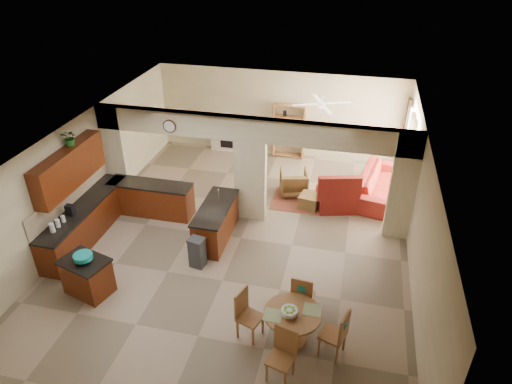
% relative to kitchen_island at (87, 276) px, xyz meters
% --- Properties ---
extents(floor, '(10.00, 10.00, 0.00)m').
position_rel_kitchen_island_xyz_m(floor, '(2.63, 2.55, -0.42)').
color(floor, gray).
rests_on(floor, ground).
extents(ceiling, '(10.00, 10.00, 0.00)m').
position_rel_kitchen_island_xyz_m(ceiling, '(2.63, 2.55, 2.38)').
color(ceiling, white).
rests_on(ceiling, wall_back).
extents(wall_back, '(8.00, 0.00, 8.00)m').
position_rel_kitchen_island_xyz_m(wall_back, '(2.63, 7.55, 0.98)').
color(wall_back, beige).
rests_on(wall_back, floor).
extents(wall_front, '(8.00, 0.00, 8.00)m').
position_rel_kitchen_island_xyz_m(wall_front, '(2.63, -2.45, 0.98)').
color(wall_front, beige).
rests_on(wall_front, floor).
extents(wall_left, '(0.00, 10.00, 10.00)m').
position_rel_kitchen_island_xyz_m(wall_left, '(-1.37, 2.55, 0.98)').
color(wall_left, beige).
rests_on(wall_left, floor).
extents(wall_right, '(0.00, 10.00, 10.00)m').
position_rel_kitchen_island_xyz_m(wall_right, '(6.63, 2.55, 0.98)').
color(wall_right, beige).
rests_on(wall_right, floor).
extents(partition_left_pier, '(0.60, 0.25, 2.80)m').
position_rel_kitchen_island_xyz_m(partition_left_pier, '(-1.07, 3.55, 0.98)').
color(partition_left_pier, beige).
rests_on(partition_left_pier, floor).
extents(partition_center_pier, '(0.80, 0.25, 2.20)m').
position_rel_kitchen_island_xyz_m(partition_center_pier, '(2.63, 3.55, 0.68)').
color(partition_center_pier, beige).
rests_on(partition_center_pier, floor).
extents(partition_right_pier, '(0.60, 0.25, 2.80)m').
position_rel_kitchen_island_xyz_m(partition_right_pier, '(6.33, 3.55, 0.98)').
color(partition_right_pier, beige).
rests_on(partition_right_pier, floor).
extents(partition_header, '(8.00, 0.25, 0.60)m').
position_rel_kitchen_island_xyz_m(partition_header, '(2.63, 3.55, 2.08)').
color(partition_header, beige).
rests_on(partition_header, partition_center_pier).
extents(kitchen_counter, '(2.52, 3.29, 1.48)m').
position_rel_kitchen_island_xyz_m(kitchen_counter, '(-0.63, 2.30, 0.05)').
color(kitchen_counter, '#3C1207').
rests_on(kitchen_counter, floor).
extents(upper_cabinets, '(0.35, 2.40, 0.90)m').
position_rel_kitchen_island_xyz_m(upper_cabinets, '(-1.19, 1.75, 1.50)').
color(upper_cabinets, '#3C1207').
rests_on(upper_cabinets, wall_left).
extents(peninsula, '(0.70, 1.85, 0.91)m').
position_rel_kitchen_island_xyz_m(peninsula, '(2.03, 2.44, 0.04)').
color(peninsula, '#3C1207').
rests_on(peninsula, floor).
extents(wall_clock, '(0.34, 0.03, 0.34)m').
position_rel_kitchen_island_xyz_m(wall_clock, '(0.63, 3.40, 2.03)').
color(wall_clock, '#522B1B').
rests_on(wall_clock, partition_header).
extents(rug, '(1.60, 1.30, 0.01)m').
position_rel_kitchen_island_xyz_m(rug, '(3.83, 4.65, -0.41)').
color(rug, brown).
rests_on(rug, floor).
extents(fireplace, '(1.60, 0.35, 1.20)m').
position_rel_kitchen_island_xyz_m(fireplace, '(1.03, 7.38, 0.20)').
color(fireplace, beige).
rests_on(fireplace, floor).
extents(shelving_unit, '(1.00, 0.32, 1.80)m').
position_rel_kitchen_island_xyz_m(shelving_unit, '(2.98, 7.37, 0.48)').
color(shelving_unit, '#9D5B36').
rests_on(shelving_unit, floor).
extents(window_a, '(0.02, 0.90, 1.90)m').
position_rel_kitchen_island_xyz_m(window_a, '(6.60, 4.85, 0.78)').
color(window_a, white).
rests_on(window_a, wall_right).
extents(window_b, '(0.02, 0.90, 1.90)m').
position_rel_kitchen_island_xyz_m(window_b, '(6.60, 6.55, 0.78)').
color(window_b, white).
rests_on(window_b, wall_right).
extents(glazed_door, '(0.02, 0.70, 2.10)m').
position_rel_kitchen_island_xyz_m(glazed_door, '(6.60, 5.70, 0.63)').
color(glazed_door, white).
rests_on(glazed_door, wall_right).
extents(drape_a_left, '(0.10, 0.28, 2.30)m').
position_rel_kitchen_island_xyz_m(drape_a_left, '(6.56, 4.25, 0.78)').
color(drape_a_left, '#3C1818').
rests_on(drape_a_left, wall_right).
extents(drape_a_right, '(0.10, 0.28, 2.30)m').
position_rel_kitchen_island_xyz_m(drape_a_right, '(6.56, 5.45, 0.78)').
color(drape_a_right, '#3C1818').
rests_on(drape_a_right, wall_right).
extents(drape_b_left, '(0.10, 0.28, 2.30)m').
position_rel_kitchen_island_xyz_m(drape_b_left, '(6.56, 5.95, 0.78)').
color(drape_b_left, '#3C1818').
rests_on(drape_b_left, wall_right).
extents(drape_b_right, '(0.10, 0.28, 2.30)m').
position_rel_kitchen_island_xyz_m(drape_b_right, '(6.56, 7.15, 0.78)').
color(drape_b_right, '#3C1818').
rests_on(drape_b_right, wall_right).
extents(ceiling_fan, '(1.00, 1.00, 0.10)m').
position_rel_kitchen_island_xyz_m(ceiling_fan, '(4.13, 5.55, 2.14)').
color(ceiling_fan, white).
rests_on(ceiling_fan, ceiling).
extents(kitchen_island, '(1.11, 0.92, 0.83)m').
position_rel_kitchen_island_xyz_m(kitchen_island, '(0.00, 0.00, 0.00)').
color(kitchen_island, '#3C1207').
rests_on(kitchen_island, floor).
extents(teal_bowl, '(0.38, 0.38, 0.18)m').
position_rel_kitchen_island_xyz_m(teal_bowl, '(0.03, -0.02, 0.50)').
color(teal_bowl, teal).
rests_on(teal_bowl, kitchen_island).
extents(trash_can, '(0.37, 0.33, 0.68)m').
position_rel_kitchen_island_xyz_m(trash_can, '(1.94, 1.33, -0.08)').
color(trash_can, '#313133').
rests_on(trash_can, floor).
extents(dining_table, '(1.06, 1.06, 0.72)m').
position_rel_kitchen_island_xyz_m(dining_table, '(4.37, -0.35, 0.07)').
color(dining_table, '#9D5B36').
rests_on(dining_table, floor).
extents(fruit_bowl, '(0.30, 0.30, 0.16)m').
position_rel_kitchen_island_xyz_m(fruit_bowl, '(4.31, -0.43, 0.38)').
color(fruit_bowl, '#77BD28').
rests_on(fruit_bowl, dining_table).
extents(sofa, '(2.70, 1.44, 0.75)m').
position_rel_kitchen_island_xyz_m(sofa, '(5.93, 5.44, -0.04)').
color(sofa, maroon).
rests_on(sofa, floor).
extents(chaise, '(1.33, 1.18, 0.45)m').
position_rel_kitchen_island_xyz_m(chaise, '(4.86, 4.57, -0.19)').
color(chaise, maroon).
rests_on(chaise, floor).
extents(armchair, '(0.93, 0.94, 0.71)m').
position_rel_kitchen_island_xyz_m(armchair, '(3.55, 5.02, -0.06)').
color(armchair, maroon).
rests_on(armchair, floor).
extents(ottoman, '(0.60, 0.60, 0.37)m').
position_rel_kitchen_island_xyz_m(ottoman, '(4.09, 4.39, -0.23)').
color(ottoman, maroon).
rests_on(ottoman, floor).
extents(plant, '(0.36, 0.31, 0.39)m').
position_rel_kitchen_island_xyz_m(plant, '(-1.19, 2.01, 2.15)').
color(plant, '#165216').
rests_on(plant, upper_cabinets).
extents(chair_north, '(0.46, 0.46, 1.02)m').
position_rel_kitchen_island_xyz_m(chair_north, '(4.45, 0.31, 0.14)').
color(chair_north, '#9D5B36').
rests_on(chair_north, floor).
extents(chair_east, '(0.53, 0.53, 1.02)m').
position_rel_kitchen_island_xyz_m(chair_east, '(5.19, -0.48, 0.14)').
color(chair_east, '#9D5B36').
rests_on(chair_east, floor).
extents(chair_south, '(0.51, 0.51, 1.02)m').
position_rel_kitchen_island_xyz_m(chair_south, '(4.33, -1.11, 0.14)').
color(chair_south, '#9D5B36').
rests_on(chair_south, floor).
extents(chair_west, '(0.53, 0.53, 1.02)m').
position_rel_kitchen_island_xyz_m(chair_west, '(3.51, -0.36, 0.14)').
color(chair_west, '#9D5B36').
rests_on(chair_west, floor).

